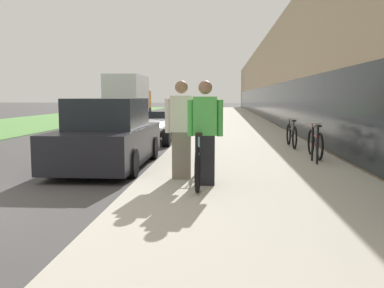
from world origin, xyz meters
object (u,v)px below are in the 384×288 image
at_px(tandem_bicycle, 201,159).
at_px(bike_rack_hoop, 315,140).
at_px(cruiser_bike_middle, 292,135).
at_px(person_rider, 205,133).
at_px(cruiser_bike_nearest, 315,143).
at_px(moving_truck, 129,98).
at_px(person_bystander, 182,130).
at_px(vintage_roadster_curbside, 148,129).
at_px(parked_sedan_curbside, 109,136).

height_order(tandem_bicycle, bike_rack_hoop, tandem_bicycle).
bearing_deg(cruiser_bike_middle, bike_rack_hoop, -89.08).
distance_m(person_rider, cruiser_bike_middle, 6.24).
xyz_separation_m(person_rider, cruiser_bike_nearest, (2.62, 3.51, -0.54)).
relative_size(bike_rack_hoop, moving_truck, 0.14).
bearing_deg(person_bystander, vintage_roadster_curbside, 104.69).
bearing_deg(cruiser_bike_middle, tandem_bicycle, -114.67).
relative_size(cruiser_bike_nearest, moving_truck, 0.28).
xyz_separation_m(person_rider, moving_truck, (-6.18, 21.93, 0.51)).
relative_size(person_rider, cruiser_bike_middle, 1.01).
distance_m(cruiser_bike_middle, parked_sedan_curbside, 5.74).
xyz_separation_m(tandem_bicycle, cruiser_bike_nearest, (2.71, 3.17, -0.03)).
bearing_deg(vintage_roadster_curbside, person_rider, -73.17).
height_order(person_bystander, cruiser_bike_nearest, person_bystander).
bearing_deg(parked_sedan_curbside, tandem_bicycle, -43.78).
relative_size(tandem_bicycle, person_bystander, 1.49).
relative_size(bike_rack_hoop, parked_sedan_curbside, 0.19).
bearing_deg(parked_sedan_curbside, vintage_roadster_curbside, 90.19).
relative_size(person_bystander, vintage_roadster_curbside, 0.42).
height_order(tandem_bicycle, moving_truck, moving_truck).
distance_m(tandem_bicycle, person_rider, 0.62).
bearing_deg(parked_sedan_curbside, bike_rack_hoop, 1.97).
height_order(cruiser_bike_middle, moving_truck, moving_truck).
bearing_deg(tandem_bicycle, cruiser_bike_nearest, 49.49).
bearing_deg(moving_truck, vintage_roadster_curbside, -74.88).
xyz_separation_m(cruiser_bike_nearest, cruiser_bike_middle, (-0.23, 2.23, 0.00)).
distance_m(bike_rack_hoop, vintage_roadster_curbside, 7.09).
xyz_separation_m(tandem_bicycle, parked_sedan_curbside, (-2.28, 2.18, 0.20)).
relative_size(tandem_bicycle, vintage_roadster_curbside, 0.63).
bearing_deg(tandem_bicycle, parked_sedan_curbside, 136.22).
bearing_deg(cruiser_bike_nearest, bike_rack_hoop, -102.40).
height_order(cruiser_bike_nearest, cruiser_bike_middle, cruiser_bike_middle).
xyz_separation_m(person_bystander, bike_rack_hoop, (2.89, 2.15, -0.40)).
distance_m(parked_sedan_curbside, moving_truck, 19.79).
relative_size(person_rider, moving_truck, 0.29).
height_order(parked_sedan_curbside, vintage_roadster_curbside, parked_sedan_curbside).
distance_m(cruiser_bike_nearest, moving_truck, 20.44).
bearing_deg(tandem_bicycle, vintage_roadster_curbside, 106.91).
xyz_separation_m(cruiser_bike_middle, moving_truck, (-8.57, 16.19, 1.05)).
bearing_deg(person_rider, person_bystander, 130.50).
distance_m(person_bystander, vintage_roadster_curbside, 7.62).
relative_size(cruiser_bike_middle, parked_sedan_curbside, 0.40).
relative_size(parked_sedan_curbside, moving_truck, 0.73).
distance_m(tandem_bicycle, bike_rack_hoop, 3.45).
xyz_separation_m(bike_rack_hoop, cruiser_bike_nearest, (0.18, 0.82, -0.15)).
bearing_deg(person_rider, cruiser_bike_nearest, 53.32).
height_order(tandem_bicycle, cruiser_bike_middle, tandem_bicycle).
xyz_separation_m(person_bystander, moving_truck, (-5.72, 21.39, 0.50)).
xyz_separation_m(person_bystander, cruiser_bike_middle, (2.84, 5.20, -0.55)).
xyz_separation_m(tandem_bicycle, person_rider, (0.09, -0.34, 0.51)).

